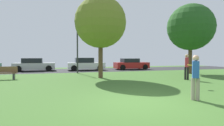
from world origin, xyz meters
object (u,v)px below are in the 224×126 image
object	(u,v)px
frisbee_disc	(190,65)
parked_car_silver	(34,65)
birch_tree_lone	(101,22)
street_lamp_post	(77,50)
person_thrower	(196,75)
oak_tree_center	(191,27)
parked_car_red	(131,64)
person_catcher	(187,65)
parked_car_white	(86,65)
park_bench	(4,73)

from	to	relation	value
frisbee_disc	parked_car_silver	size ratio (longest dim) A/B	0.09
birch_tree_lone	street_lamp_post	size ratio (longest dim) A/B	1.35
birch_tree_lone	person_thrower	size ratio (longest dim) A/B	3.66
oak_tree_center	street_lamp_post	bearing A→B (deg)	160.97
oak_tree_center	frisbee_disc	xyz separation A→B (m)	(-5.35, -6.39, -3.17)
parked_car_silver	oak_tree_center	bearing A→B (deg)	-28.10
person_thrower	parked_car_red	distance (m)	16.38
person_catcher	frisbee_disc	bearing A→B (deg)	-0.00
person_thrower	frisbee_disc	world-z (taller)	person_thrower
frisbee_disc	parked_car_white	distance (m)	13.99
parked_car_silver	park_bench	bearing A→B (deg)	-98.68
oak_tree_center	person_thrower	size ratio (longest dim) A/B	3.90
parked_car_silver	parked_car_red	bearing A→B (deg)	-3.64
birch_tree_lone	park_bench	xyz separation A→B (m)	(-6.66, 0.99, -3.69)
person_catcher	person_thrower	bearing A→B (deg)	-0.00
person_thrower	birch_tree_lone	bearing A→B (deg)	48.10
frisbee_disc	street_lamp_post	world-z (taller)	street_lamp_post
person_catcher	parked_car_white	world-z (taller)	person_catcher
frisbee_disc	parked_car_white	xyz separation A→B (m)	(-3.37, 13.57, -0.49)
person_catcher	park_bench	bearing A→B (deg)	-71.42
person_thrower	parked_car_white	world-z (taller)	person_thrower
parked_car_silver	park_bench	world-z (taller)	parked_car_silver
person_thrower	person_catcher	distance (m)	6.34
oak_tree_center	parked_car_white	xyz separation A→B (m)	(-8.72, 7.18, -3.67)
parked_car_silver	parked_car_red	xyz separation A→B (m)	(11.31, -0.72, -0.02)
parked_car_silver	street_lamp_post	bearing A→B (deg)	-44.39
parked_car_silver	parked_car_white	world-z (taller)	parked_car_white
person_catcher	parked_car_white	bearing A→B (deg)	-118.09
frisbee_disc	parked_car_red	bearing A→B (deg)	80.26
birch_tree_lone	parked_car_white	world-z (taller)	birch_tree_lone
oak_tree_center	parked_car_silver	xyz separation A→B (m)	(-14.36, 7.67, -3.68)
parked_car_silver	birch_tree_lone	bearing A→B (deg)	-57.42
oak_tree_center	parked_car_white	bearing A→B (deg)	140.51
person_catcher	parked_car_silver	xyz separation A→B (m)	(-10.92, 11.46, -0.34)
parked_car_white	street_lamp_post	size ratio (longest dim) A/B	0.94
birch_tree_lone	person_catcher	bearing A→B (deg)	-27.74
person_catcher	park_bench	xyz separation A→B (m)	(-12.08, 3.85, -0.53)
parked_car_white	birch_tree_lone	bearing A→B (deg)	-91.05
birch_tree_lone	frisbee_disc	size ratio (longest dim) A/B	15.96
birch_tree_lone	parked_car_red	size ratio (longest dim) A/B	1.44
oak_tree_center	street_lamp_post	size ratio (longest dim) A/B	1.44
parked_car_white	street_lamp_post	distance (m)	4.26
frisbee_disc	parked_car_red	distance (m)	13.54
person_thrower	parked_car_silver	xyz separation A→B (m)	(-7.17, 16.57, -0.26)
park_bench	oak_tree_center	bearing A→B (deg)	179.79
parked_car_red	park_bench	world-z (taller)	parked_car_red
park_bench	parked_car_red	bearing A→B (deg)	-151.06
parked_car_silver	parked_car_white	distance (m)	5.67
parked_car_silver	person_catcher	bearing A→B (deg)	-46.38
frisbee_disc	birch_tree_lone	bearing A→B (deg)	122.83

